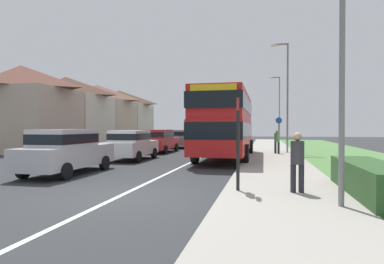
# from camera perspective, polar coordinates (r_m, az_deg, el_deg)

# --- Properties ---
(ground_plane) EXTENTS (120.00, 120.00, 0.00)m
(ground_plane) POSITION_cam_1_polar(r_m,az_deg,el_deg) (8.85, -12.60, -10.92)
(ground_plane) COLOR #2D3033
(lane_marking_centre) EXTENTS (0.14, 60.00, 0.01)m
(lane_marking_centre) POSITION_cam_1_polar(r_m,az_deg,el_deg) (16.37, -0.62, -5.50)
(lane_marking_centre) COLOR silver
(lane_marking_centre) RESTS_ON ground_plane
(pavement_near_side) EXTENTS (3.20, 68.00, 0.12)m
(pavement_near_side) POSITION_cam_1_polar(r_m,az_deg,el_deg) (13.97, 14.59, -6.37)
(pavement_near_side) COLOR #9E998E
(pavement_near_side) RESTS_ON ground_plane
(roadside_hedge) EXTENTS (1.10, 4.29, 0.90)m
(roadside_hedge) POSITION_cam_1_polar(r_m,az_deg,el_deg) (9.38, 28.82, -7.53)
(roadside_hedge) COLOR #2D5128
(roadside_hedge) RESTS_ON ground_plane
(double_decker_bus) EXTENTS (2.80, 10.09, 3.70)m
(double_decker_bus) POSITION_cam_1_polar(r_m,az_deg,el_deg) (18.84, 5.99, 1.83)
(double_decker_bus) COLOR red
(double_decker_bus) RESTS_ON ground_plane
(parked_car_silver) EXTENTS (1.87, 4.47, 1.73)m
(parked_car_silver) POSITION_cam_1_polar(r_m,az_deg,el_deg) (13.43, -21.09, -2.90)
(parked_car_silver) COLOR #B7B7BC
(parked_car_silver) RESTS_ON ground_plane
(parked_car_white) EXTENTS (1.98, 4.03, 1.64)m
(parked_car_white) POSITION_cam_1_polar(r_m,az_deg,el_deg) (18.29, -10.64, -2.03)
(parked_car_white) COLOR silver
(parked_car_white) RESTS_ON ground_plane
(parked_car_red) EXTENTS (1.94, 4.55, 1.65)m
(parked_car_red) POSITION_cam_1_polar(r_m,az_deg,el_deg) (23.64, -5.77, -1.38)
(parked_car_red) COLOR #B21E1E
(parked_car_red) RESTS_ON ground_plane
(parked_car_grey) EXTENTS (1.93, 4.34, 1.59)m
(parked_car_grey) POSITION_cam_1_polar(r_m,az_deg,el_deg) (28.90, -2.01, -1.04)
(parked_car_grey) COLOR slate
(parked_car_grey) RESTS_ON ground_plane
(pedestrian_at_stop) EXTENTS (0.34, 0.34, 1.67)m
(pedestrian_at_stop) POSITION_cam_1_polar(r_m,az_deg,el_deg) (8.83, 17.91, -4.55)
(pedestrian_at_stop) COLOR #23232D
(pedestrian_at_stop) RESTS_ON ground_plane
(pedestrian_walking_away) EXTENTS (0.34, 0.34, 1.67)m
(pedestrian_walking_away) POSITION_cam_1_polar(r_m,az_deg,el_deg) (21.82, 14.62, -1.40)
(pedestrian_walking_away) COLOR #23232D
(pedestrian_walking_away) RESTS_ON ground_plane
(bus_stop_sign) EXTENTS (0.09, 0.52, 2.60)m
(bus_stop_sign) POSITION_cam_1_polar(r_m,az_deg,el_deg) (8.76, 8.04, -0.87)
(bus_stop_sign) COLOR black
(bus_stop_sign) RESTS_ON ground_plane
(cycle_route_sign) EXTENTS (0.44, 0.08, 2.52)m
(cycle_route_sign) POSITION_cam_1_polar(r_m,az_deg,el_deg) (23.82, 14.90, -0.13)
(cycle_route_sign) COLOR slate
(cycle_route_sign) RESTS_ON ground_plane
(street_lamp_near) EXTENTS (1.14, 0.20, 6.93)m
(street_lamp_near) POSITION_cam_1_polar(r_m,az_deg,el_deg) (7.91, 23.93, 16.98)
(street_lamp_near) COLOR slate
(street_lamp_near) RESTS_ON ground_plane
(street_lamp_mid) EXTENTS (1.14, 0.20, 7.43)m
(street_lamp_mid) POSITION_cam_1_polar(r_m,az_deg,el_deg) (22.91, 16.08, 6.94)
(street_lamp_mid) COLOR slate
(street_lamp_mid) RESTS_ON ground_plane
(street_lamp_far) EXTENTS (1.14, 0.20, 7.84)m
(street_lamp_far) POSITION_cam_1_polar(r_m,az_deg,el_deg) (40.35, 14.87, 4.55)
(street_lamp_far) COLOR slate
(street_lamp_far) RESTS_ON ground_plane
(house_terrace_far_side) EXTENTS (7.15, 22.15, 6.39)m
(house_terrace_far_side) POSITION_cam_1_polar(r_m,az_deg,el_deg) (34.08, -18.58, 3.09)
(house_terrace_far_side) COLOR tan
(house_terrace_far_side) RESTS_ON ground_plane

